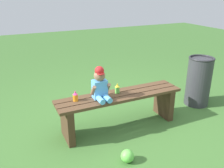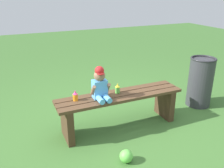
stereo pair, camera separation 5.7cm
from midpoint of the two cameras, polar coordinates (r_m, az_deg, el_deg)
ground_plane at (r=3.28m, az=1.30°, el=-9.97°), size 16.00×16.00×0.00m
park_bench at (r=3.12m, az=1.35°, el=-4.95°), size 1.64×0.37×0.47m
child_figure at (r=2.88m, az=-3.37°, el=-0.21°), size 0.23×0.27×0.40m
sippy_cup_left at (r=2.89m, az=-9.22°, el=-2.91°), size 0.06×0.06×0.12m
sippy_cup_right at (r=3.07m, az=0.73°, el=-1.12°), size 0.06×0.06×0.12m
toy_ball at (r=2.66m, az=3.02°, el=-16.64°), size 0.14×0.14×0.14m
trash_bin at (r=3.95m, az=19.42°, el=0.67°), size 0.38×0.38×0.77m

